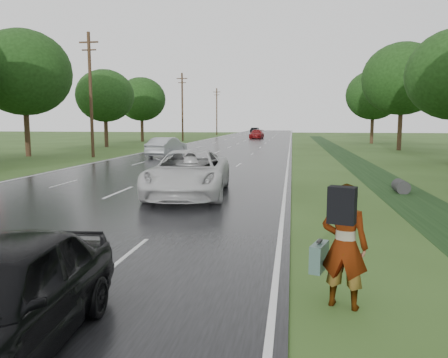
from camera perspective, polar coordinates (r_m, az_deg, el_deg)
road at (r=54.34m, az=1.45°, el=4.46°), size 14.00×180.00×0.04m
edge_stripe_east at (r=53.88m, az=8.60°, el=4.38°), size 0.12×180.00×0.01m
edge_stripe_west at (r=55.61m, az=-5.49°, el=4.52°), size 0.12×180.00×0.01m
center_line at (r=54.33m, az=1.45°, el=4.48°), size 0.12×180.00×0.01m
drainage_ditch at (r=28.03m, az=18.05°, el=1.23°), size 2.20×120.00×0.56m
utility_pole_mid at (r=37.55m, az=-17.02°, el=10.67°), size 1.60×0.26×10.00m
utility_pole_far at (r=65.87m, az=-5.46°, el=9.47°), size 1.60×0.26×10.00m
utility_pole_distant at (r=95.22m, az=-0.96°, el=8.89°), size 1.60×0.26×10.00m
tree_east_d at (r=48.22m, az=22.27°, el=12.00°), size 8.00×8.00×10.76m
tree_east_f at (r=61.80m, az=18.94°, el=10.32°), size 7.20×7.20×9.62m
tree_west_c at (r=40.53m, az=-24.70°, el=12.50°), size 7.80×7.80×10.43m
tree_west_d at (r=52.37m, az=-15.30°, el=10.44°), size 6.60×6.60×8.80m
tree_west_f at (r=65.61m, az=-10.73°, el=10.20°), size 7.00×7.00×9.29m
pedestrian at (r=7.14m, az=15.25°, el=-8.21°), size 0.96×0.98×1.99m
white_pickup at (r=17.21m, az=-4.64°, el=0.80°), size 3.47×6.56×1.76m
silver_sedan at (r=36.21m, az=-7.46°, el=4.16°), size 2.36×5.05×1.60m
far_car_red at (r=75.05m, az=4.29°, el=5.87°), size 2.40×5.26×1.49m
far_car_dark at (r=104.38m, az=4.11°, el=6.32°), size 2.20×4.58×1.45m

